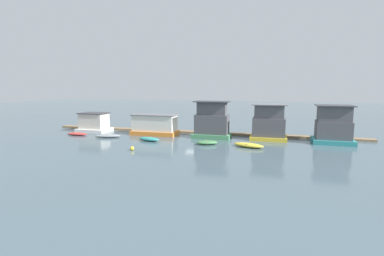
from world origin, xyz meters
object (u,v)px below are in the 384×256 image
object	(u,v)px
houseboat_orange	(155,125)
buoy_yellow	(132,148)
houseboat_white	(94,123)
houseboat_green	(212,122)
dinghy_grey	(108,136)
dinghy_yellow	(249,145)
dinghy_teal	(149,139)
mooring_post_centre	(270,131)
houseboat_teal	(333,126)
mooring_post_near_left	(108,126)
dinghy_red	(77,134)
mooring_post_far_left	(323,134)
dinghy_green	(207,143)
houseboat_yellow	(269,123)

from	to	relation	value
houseboat_orange	buoy_yellow	world-z (taller)	houseboat_orange
houseboat_white	houseboat_green	xyz separation A→B (m)	(20.23, -0.52, 0.91)
dinghy_grey	dinghy_yellow	distance (m)	20.83
dinghy_teal	dinghy_grey	bearing A→B (deg)	172.67
houseboat_green	dinghy_teal	distance (m)	9.51
mooring_post_centre	houseboat_white	bearing A→B (deg)	-176.05
houseboat_teal	mooring_post_near_left	xyz separation A→B (m)	(-35.40, 2.15, -1.61)
dinghy_yellow	houseboat_orange	bearing A→B (deg)	159.62
dinghy_red	buoy_yellow	size ratio (longest dim) A/B	7.27
mooring_post_far_left	buoy_yellow	xyz separation A→B (m)	(-22.96, -13.43, -0.61)
houseboat_white	mooring_post_near_left	world-z (taller)	houseboat_white
dinghy_grey	dinghy_green	size ratio (longest dim) A/B	1.30
houseboat_yellow	mooring_post_centre	world-z (taller)	houseboat_yellow
dinghy_grey	mooring_post_near_left	size ratio (longest dim) A/B	2.78
dinghy_yellow	houseboat_green	bearing A→B (deg)	137.68
dinghy_yellow	mooring_post_far_left	distance (m)	12.45
dinghy_red	houseboat_yellow	bearing A→B (deg)	8.76
houseboat_green	mooring_post_far_left	xyz separation A→B (m)	(15.54, 2.48, -1.52)
houseboat_green	mooring_post_far_left	bearing A→B (deg)	9.07
houseboat_green	houseboat_orange	bearing A→B (deg)	178.43
dinghy_teal	buoy_yellow	size ratio (longest dim) A/B	7.28
mooring_post_far_left	mooring_post_centre	size ratio (longest dim) A/B	0.91
houseboat_green	dinghy_yellow	size ratio (longest dim) A/B	1.31
houseboat_yellow	dinghy_grey	bearing A→B (deg)	-167.88
houseboat_green	dinghy_green	size ratio (longest dim) A/B	1.81
houseboat_white	buoy_yellow	xyz separation A→B (m)	(12.81, -11.46, -1.22)
houseboat_teal	houseboat_yellow	bearing A→B (deg)	175.99
dinghy_teal	houseboat_yellow	bearing A→B (deg)	20.11
houseboat_teal	mooring_post_far_left	world-z (taller)	houseboat_teal
houseboat_teal	dinghy_grey	xyz separation A→B (m)	(-31.40, -4.36, -2.07)
houseboat_white	houseboat_green	world-z (taller)	houseboat_green
houseboat_white	dinghy_green	size ratio (longest dim) A/B	1.68
houseboat_yellow	dinghy_green	world-z (taller)	houseboat_yellow
houseboat_yellow	mooring_post_far_left	distance (m)	7.72
houseboat_green	mooring_post_far_left	world-z (taller)	houseboat_green
dinghy_grey	buoy_yellow	size ratio (longest dim) A/B	8.18
dinghy_red	houseboat_orange	bearing A→B (deg)	18.22
dinghy_green	dinghy_yellow	xyz separation A→B (m)	(5.41, -0.26, 0.01)
houseboat_yellow	dinghy_red	xyz separation A→B (m)	(-28.76, -4.43, -2.14)
dinghy_green	mooring_post_centre	bearing A→B (deg)	44.12
houseboat_yellow	dinghy_grey	size ratio (longest dim) A/B	1.29
dinghy_grey	dinghy_teal	xyz separation A→B (m)	(7.05, -0.91, 0.02)
mooring_post_far_left	dinghy_teal	bearing A→B (deg)	-162.42
dinghy_green	mooring_post_far_left	xyz separation A→B (m)	(15.08, 7.57, 0.58)
dinghy_green	houseboat_yellow	bearing A→B (deg)	38.07
dinghy_grey	houseboat_green	bearing A→B (deg)	15.11
houseboat_yellow	dinghy_red	size ratio (longest dim) A/B	1.45
houseboat_green	dinghy_teal	world-z (taller)	houseboat_green
dinghy_teal	dinghy_yellow	distance (m)	13.74
dinghy_teal	mooring_post_far_left	world-z (taller)	mooring_post_far_left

